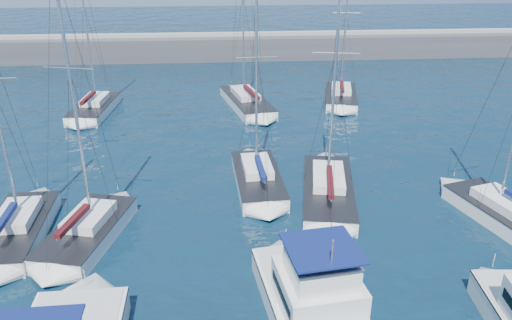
{
  "coord_description": "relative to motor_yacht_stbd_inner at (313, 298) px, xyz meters",
  "views": [
    {
      "loc": [
        -0.43,
        -18.27,
        15.54
      ],
      "look_at": [
        1.7,
        9.64,
        3.0
      ],
      "focal_mm": 35.0,
      "sensor_mm": 36.0,
      "label": 1
    }
  ],
  "objects": [
    {
      "name": "sailboat_back_a",
      "position": [
        -15.81,
        29.74,
        -0.59
      ],
      "size": [
        3.8,
        8.45,
        16.21
      ],
      "rotation": [
        0.0,
        0.0,
        -0.09
      ],
      "color": "silver",
      "rests_on": "ground"
    },
    {
      "name": "sailboat_mid_b",
      "position": [
        -11.38,
        7.27,
        -0.59
      ],
      "size": [
        4.69,
        7.67,
        15.38
      ],
      "rotation": [
        0.0,
        0.0,
        -0.24
      ],
      "color": "silver",
      "rests_on": "ground"
    },
    {
      "name": "ground",
      "position": [
        -3.36,
        1.13,
        -1.13
      ],
      "size": [
        220.0,
        220.0,
        0.0
      ],
      "primitive_type": "plane",
      "color": "black",
      "rests_on": "ground"
    },
    {
      "name": "motor_yacht_stbd_inner",
      "position": [
        0.0,
        0.0,
        0.0
      ],
      "size": [
        4.78,
        8.03,
        4.69
      ],
      "rotation": [
        0.0,
        0.0,
        0.13
      ],
      "color": "silver",
      "rests_on": "ground"
    },
    {
      "name": "sailboat_mid_c",
      "position": [
        -1.35,
        13.17,
        -0.62
      ],
      "size": [
        3.37,
        8.08,
        13.81
      ],
      "rotation": [
        0.0,
        0.0,
        0.05
      ],
      "color": "silver",
      "rests_on": "ground"
    },
    {
      "name": "breakwater",
      "position": [
        -3.36,
        53.13,
        -0.08
      ],
      "size": [
        160.0,
        6.0,
        4.45
      ],
      "color": "#424244",
      "rests_on": "ground"
    },
    {
      "name": "sailboat_mid_d",
      "position": [
        3.06,
        11.12,
        -0.62
      ],
      "size": [
        4.75,
        9.71,
        14.82
      ],
      "rotation": [
        0.0,
        0.0,
        -0.18
      ],
      "color": "silver",
      "rests_on": "ground"
    },
    {
      "name": "sailboat_back_c",
      "position": [
        8.69,
        31.54,
        -0.62
      ],
      "size": [
        4.64,
        8.52,
        14.02
      ],
      "rotation": [
        0.0,
        0.0,
        -0.21
      ],
      "color": "silver",
      "rests_on": "ground"
    },
    {
      "name": "sailboat_mid_a",
      "position": [
        -15.36,
        7.73,
        -0.61
      ],
      "size": [
        3.39,
        7.8,
        14.39
      ],
      "rotation": [
        0.0,
        0.0,
        0.04
      ],
      "color": "silver",
      "rests_on": "ground"
    },
    {
      "name": "sailboat_back_b",
      "position": [
        -1.08,
        30.58,
        -0.6
      ],
      "size": [
        5.3,
        10.37,
        17.52
      ],
      "rotation": [
        0.0,
        0.0,
        0.23
      ],
      "color": "silver",
      "rests_on": "ground"
    },
    {
      "name": "sailboat_mid_e",
      "position": [
        12.97,
        7.18,
        -0.6
      ],
      "size": [
        5.1,
        8.49,
        15.19
      ],
      "rotation": [
        0.0,
        0.0,
        0.27
      ],
      "color": "silver",
      "rests_on": "ground"
    }
  ]
}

